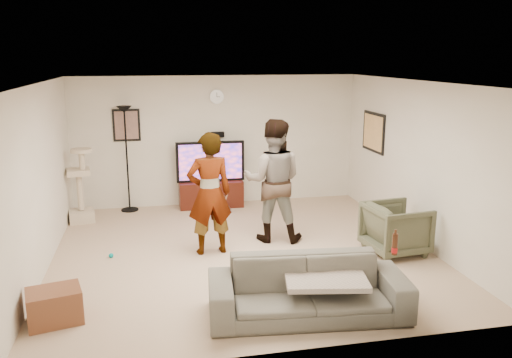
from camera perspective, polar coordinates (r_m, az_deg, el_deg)
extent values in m
cube|color=tan|center=(7.88, -1.45, -8.02)|extent=(5.50, 5.50, 0.02)
cube|color=silver|center=(7.35, -1.57, 10.60)|extent=(5.50, 5.50, 0.02)
cube|color=beige|center=(10.19, -4.26, 4.21)|extent=(5.50, 0.04, 2.50)
cube|color=beige|center=(4.93, 4.20, -5.77)|extent=(5.50, 0.04, 2.50)
cube|color=beige|center=(7.55, -22.52, -0.02)|extent=(0.04, 5.50, 2.50)
cube|color=beige|center=(8.44, 17.21, 1.73)|extent=(0.04, 5.50, 2.50)
cylinder|color=white|center=(10.06, -4.33, 8.97)|extent=(0.26, 0.04, 0.26)
cube|color=black|center=(10.11, -4.23, 4.88)|extent=(0.25, 0.10, 0.10)
cube|color=#7F5E54|center=(10.05, -13.99, 5.74)|extent=(0.42, 0.03, 0.52)
cube|color=tan|center=(9.80, 12.73, 5.03)|extent=(0.03, 0.78, 0.62)
cube|color=#34110A|center=(10.14, -4.95, -1.61)|extent=(1.22, 0.45, 0.51)
cube|color=#B5B5B5|center=(9.83, -3.99, -3.39)|extent=(0.40, 0.30, 0.07)
cube|color=black|center=(9.99, -5.02, 1.93)|extent=(1.30, 0.08, 0.77)
cube|color=#E5515E|center=(9.95, -4.99, 1.88)|extent=(1.20, 0.01, 0.68)
cylinder|color=black|center=(9.96, -13.94, 2.10)|extent=(0.32, 0.32, 1.97)
cube|color=#C6B599|center=(9.60, -18.76, -0.64)|extent=(0.49, 0.49, 1.32)
imported|color=#ACACAC|center=(7.61, -5.11, -1.61)|extent=(0.70, 0.50, 1.81)
imported|color=navy|center=(8.12, 1.88, -0.18)|extent=(1.10, 0.96, 1.93)
imported|color=#56534B|center=(5.98, 5.72, -11.85)|extent=(2.29, 1.08, 0.65)
cube|color=#AF9D91|center=(5.99, 7.58, -10.66)|extent=(1.01, 0.85, 0.06)
cylinder|color=#3A1B0D|center=(6.17, 14.95, -6.92)|extent=(0.06, 0.06, 0.25)
imported|color=#444632|center=(7.99, 15.07, -5.26)|extent=(0.91, 0.88, 0.75)
cube|color=brown|center=(6.28, -21.19, -12.82)|extent=(0.65, 0.54, 0.38)
sphere|color=#018C91|center=(7.93, -15.58, -8.07)|extent=(0.07, 0.07, 0.07)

